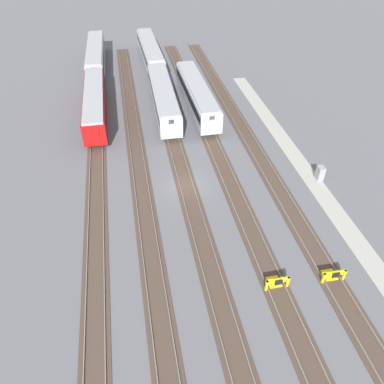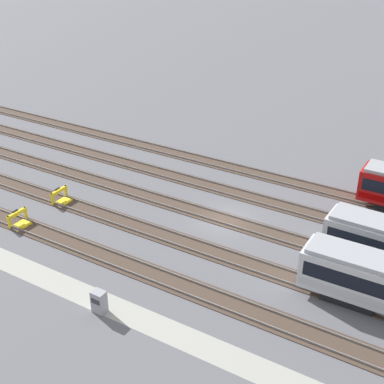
% 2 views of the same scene
% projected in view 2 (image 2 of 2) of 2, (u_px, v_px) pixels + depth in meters
% --- Properties ---
extents(ground_plane, '(400.00, 400.00, 0.00)m').
position_uv_depth(ground_plane, '(225.00, 220.00, 45.59)').
color(ground_plane, '#5B5B60').
extents(service_walkway, '(54.00, 2.00, 0.01)m').
position_uv_depth(service_walkway, '(126.00, 313.00, 35.12)').
color(service_walkway, '#9E9E93').
rests_on(service_walkway, ground).
extents(rail_track_nearest, '(90.00, 2.23, 0.21)m').
position_uv_depth(rail_track_nearest, '(163.00, 278.00, 38.35)').
color(rail_track_nearest, '#47382D').
rests_on(rail_track_nearest, ground).
extents(rail_track_near_inner, '(90.00, 2.24, 0.21)m').
position_uv_depth(rail_track_near_inner, '(197.00, 246.00, 41.96)').
color(rail_track_near_inner, '#47382D').
rests_on(rail_track_near_inner, ground).
extents(rail_track_middle, '(90.00, 2.24, 0.21)m').
position_uv_depth(rail_track_middle, '(225.00, 220.00, 45.57)').
color(rail_track_middle, '#47382D').
rests_on(rail_track_middle, ground).
extents(rail_track_far_inner, '(90.00, 2.23, 0.21)m').
position_uv_depth(rail_track_far_inner, '(250.00, 197.00, 49.18)').
color(rail_track_far_inner, '#47382D').
rests_on(rail_track_far_inner, ground).
extents(rail_track_farthest, '(90.00, 2.23, 0.21)m').
position_uv_depth(rail_track_farthest, '(271.00, 177.00, 52.78)').
color(rail_track_farthest, '#47382D').
rests_on(rail_track_farthest, ground).
extents(bumper_stop_nearest_track, '(1.34, 2.00, 1.22)m').
position_uv_depth(bumper_stop_nearest_track, '(20.00, 219.00, 44.72)').
color(bumper_stop_nearest_track, yellow).
rests_on(bumper_stop_nearest_track, ground).
extents(bumper_stop_near_inner_track, '(1.36, 2.00, 1.22)m').
position_uv_depth(bumper_stop_near_inner_track, '(61.00, 196.00, 48.24)').
color(bumper_stop_near_inner_track, yellow).
rests_on(bumper_stop_near_inner_track, ground).
extents(electrical_cabinet, '(0.90, 0.73, 1.60)m').
position_uv_depth(electrical_cabinet, '(99.00, 302.00, 34.89)').
color(electrical_cabinet, gray).
rests_on(electrical_cabinet, ground).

